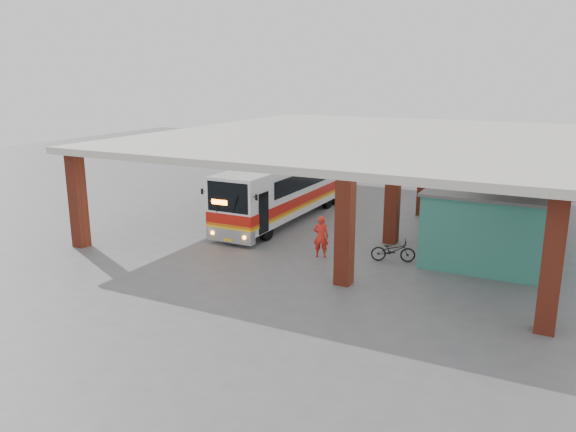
# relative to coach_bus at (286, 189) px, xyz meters

# --- Properties ---
(ground) EXTENTS (90.00, 90.00, 0.00)m
(ground) POSITION_rel_coach_bus_xyz_m (3.42, -4.69, -1.67)
(ground) COLOR #515154
(ground) RESTS_ON ground
(brick_columns) EXTENTS (20.10, 21.60, 4.35)m
(brick_columns) POSITION_rel_coach_bus_xyz_m (4.85, 0.31, 0.50)
(brick_columns) COLOR #973521
(brick_columns) RESTS_ON ground
(canopy_roof) EXTENTS (21.00, 23.00, 0.30)m
(canopy_roof) POSITION_rel_coach_bus_xyz_m (3.92, 1.81, 2.83)
(canopy_roof) COLOR beige
(canopy_roof) RESTS_ON brick_columns
(shop_building) EXTENTS (5.20, 8.20, 3.11)m
(shop_building) POSITION_rel_coach_bus_xyz_m (10.92, -0.69, -0.11)
(shop_building) COLOR #317C6A
(shop_building) RESTS_ON ground
(coach_bus) EXTENTS (2.47, 11.59, 3.37)m
(coach_bus) POSITION_rel_coach_bus_xyz_m (0.00, 0.00, 0.00)
(coach_bus) COLOR white
(coach_bus) RESTS_ON ground
(motorcycle) EXTENTS (1.95, 1.21, 0.97)m
(motorcycle) POSITION_rel_coach_bus_xyz_m (7.32, -4.31, -1.19)
(motorcycle) COLOR black
(motorcycle) RESTS_ON ground
(pedestrian) EXTENTS (0.76, 0.61, 1.82)m
(pedestrian) POSITION_rel_coach_bus_xyz_m (4.35, -5.12, -0.76)
(pedestrian) COLOR red
(pedestrian) RESTS_ON ground
(red_chair) EXTENTS (0.55, 0.55, 0.81)m
(red_chair) POSITION_rel_coach_bus_xyz_m (8.36, 2.36, -1.30)
(red_chair) COLOR red
(red_chair) RESTS_ON ground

